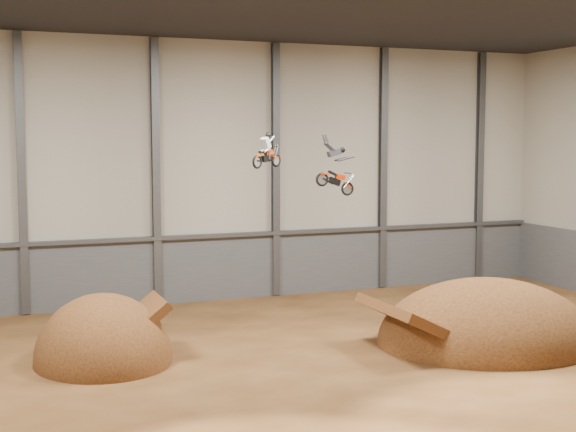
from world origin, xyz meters
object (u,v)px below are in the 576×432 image
at_px(takeoff_ramp, 104,361).
at_px(landing_ramp, 486,343).
at_px(fmx_rider_b, 333,166).
at_px(fmx_rider_a, 267,149).

distance_m(takeoff_ramp, landing_ramp, 16.10).
bearing_deg(fmx_rider_b, fmx_rider_a, 169.43).
height_order(takeoff_ramp, fmx_rider_b, fmx_rider_b).
height_order(landing_ramp, fmx_rider_a, fmx_rider_a).
distance_m(landing_ramp, fmx_rider_a, 12.60).
bearing_deg(takeoff_ramp, fmx_rider_a, 4.63).
relative_size(takeoff_ramp, landing_ramp, 0.65).
bearing_deg(fmx_rider_b, takeoff_ramp, 178.67).
bearing_deg(takeoff_ramp, fmx_rider_b, 0.86).
bearing_deg(fmx_rider_a, landing_ramp, -52.35).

